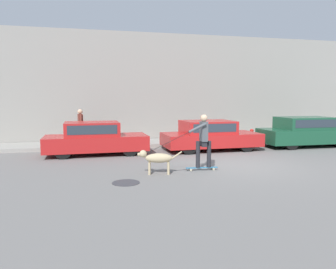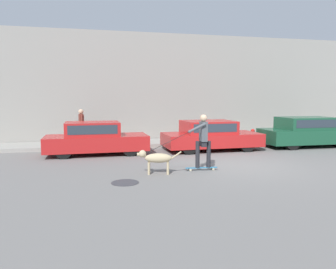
# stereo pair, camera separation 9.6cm
# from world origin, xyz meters

# --- Properties ---
(ground_plane) EXTENTS (36.00, 36.00, 0.00)m
(ground_plane) POSITION_xyz_m (0.00, 0.00, 0.00)
(ground_plane) COLOR slate
(back_wall) EXTENTS (32.00, 0.30, 5.41)m
(back_wall) POSITION_xyz_m (0.00, 6.63, 2.71)
(back_wall) COLOR gray
(back_wall) RESTS_ON ground_plane
(sidewalk_curb) EXTENTS (30.00, 2.10, 0.16)m
(sidewalk_curb) POSITION_xyz_m (0.00, 5.41, 0.08)
(sidewalk_curb) COLOR gray
(sidewalk_curb) RESTS_ON ground_plane
(parked_car_0) EXTENTS (3.95, 1.73, 1.27)m
(parked_car_0) POSITION_xyz_m (-4.46, 3.22, 0.61)
(parked_car_0) COLOR black
(parked_car_0) RESTS_ON ground_plane
(parked_car_1) EXTENTS (4.08, 1.93, 1.25)m
(parked_car_1) POSITION_xyz_m (0.29, 3.22, 0.61)
(parked_car_1) COLOR black
(parked_car_1) RESTS_ON ground_plane
(parked_car_2) EXTENTS (4.40, 1.84, 1.34)m
(parked_car_2) POSITION_xyz_m (5.02, 3.22, 0.65)
(parked_car_2) COLOR black
(parked_car_2) RESTS_ON ground_plane
(dog) EXTENTS (1.27, 0.44, 0.70)m
(dog) POSITION_xyz_m (-2.79, -0.62, 0.46)
(dog) COLOR tan
(dog) RESTS_ON ground_plane
(skateboarder) EXTENTS (2.33, 0.52, 1.70)m
(skateboarder) POSITION_xyz_m (-1.32, -0.43, 0.98)
(skateboarder) COLOR beige
(skateboarder) RESTS_ON ground_plane
(pedestrian_with_bag) EXTENTS (0.25, 0.65, 1.55)m
(pedestrian_with_bag) POSITION_xyz_m (-5.06, 5.40, 1.02)
(pedestrian_with_bag) COLOR brown
(pedestrian_with_bag) RESTS_ON sidewalk_curb
(manhole_cover) EXTENTS (0.72, 0.72, 0.01)m
(manhole_cover) POSITION_xyz_m (-3.78, -1.42, 0.01)
(manhole_cover) COLOR #38383D
(manhole_cover) RESTS_ON ground_plane
(fire_hydrant) EXTENTS (0.18, 0.18, 0.77)m
(fire_hydrant) POSITION_xyz_m (2.70, 4.11, 0.41)
(fire_hydrant) COLOR red
(fire_hydrant) RESTS_ON ground_plane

